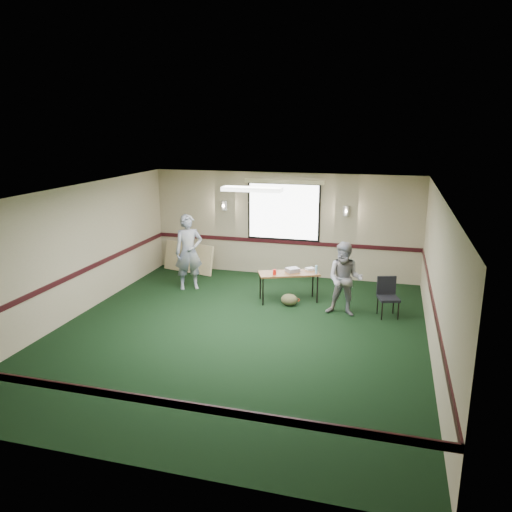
% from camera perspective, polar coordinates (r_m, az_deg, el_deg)
% --- Properties ---
extents(ground, '(8.00, 8.00, 0.00)m').
position_cam_1_polar(ground, '(9.69, -2.06, -8.79)').
color(ground, black).
rests_on(ground, ground).
extents(room_shell, '(8.00, 8.02, 8.00)m').
position_cam_1_polar(room_shell, '(11.16, 1.12, 2.93)').
color(room_shell, tan).
rests_on(room_shell, ground).
extents(folding_table, '(1.44, 1.01, 0.67)m').
position_cam_1_polar(folding_table, '(11.19, 3.76, -2.16)').
color(folding_table, brown).
rests_on(folding_table, ground).
extents(projector, '(0.35, 0.35, 0.09)m').
position_cam_1_polar(projector, '(11.23, 4.20, -1.60)').
color(projector, gray).
rests_on(projector, folding_table).
extents(game_console, '(0.24, 0.24, 0.05)m').
position_cam_1_polar(game_console, '(11.43, 6.20, -1.46)').
color(game_console, white).
rests_on(game_console, folding_table).
extents(red_cup, '(0.08, 0.08, 0.12)m').
position_cam_1_polar(red_cup, '(11.00, 2.13, -1.85)').
color(red_cup, red).
rests_on(red_cup, folding_table).
extents(water_bottle, '(0.06, 0.06, 0.19)m').
position_cam_1_polar(water_bottle, '(11.13, 6.90, -1.57)').
color(water_bottle, '#85BEDA').
rests_on(water_bottle, folding_table).
extents(duffel_bag, '(0.40, 0.32, 0.26)m').
position_cam_1_polar(duffel_bag, '(11.06, 3.83, -5.01)').
color(duffel_bag, '#4E4C2C').
rests_on(duffel_bag, ground).
extents(cable_coil, '(0.35, 0.35, 0.02)m').
position_cam_1_polar(cable_coil, '(11.44, 4.28, -5.01)').
color(cable_coil, red).
rests_on(cable_coil, ground).
extents(folded_table, '(1.55, 0.60, 0.79)m').
position_cam_1_polar(folded_table, '(13.57, -7.72, -0.19)').
color(folded_table, tan).
rests_on(folded_table, ground).
extents(conference_chair, '(0.51, 0.52, 0.82)m').
position_cam_1_polar(conference_chair, '(10.73, 14.80, -4.16)').
color(conference_chair, black).
rests_on(conference_chair, ground).
extents(person_left, '(0.79, 0.71, 1.82)m').
position_cam_1_polar(person_left, '(12.07, -7.70, 0.45)').
color(person_left, '#3A4880').
rests_on(person_left, ground).
extents(person_right, '(0.80, 0.65, 1.56)m').
position_cam_1_polar(person_right, '(10.47, 10.12, -2.63)').
color(person_right, '#7389B4').
rests_on(person_right, ground).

